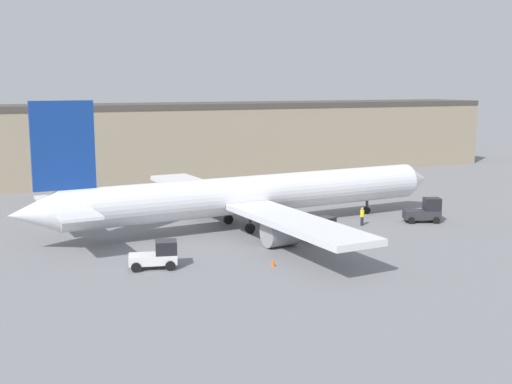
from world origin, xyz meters
TOP-DOWN VIEW (x-y plane):
  - ground_plane at (0.00, 0.00)m, footprint 400.00×400.00m
  - terminal_building at (9.21, 34.69)m, footprint 89.53×11.49m
  - airplane at (-1.13, -0.07)m, footprint 42.86×37.44m
  - ground_crew_worker at (9.35, -3.74)m, footprint 0.38×0.38m
  - baggage_tug at (15.78, -5.01)m, footprint 3.76×2.83m
  - belt_loader_truck at (3.00, -7.02)m, footprint 3.09×2.39m
  - pushback_tug at (-12.26, -9.56)m, footprint 3.77×2.65m
  - safety_cone_near at (-4.41, -12.70)m, footprint 0.36×0.36m

SIDE VIEW (x-z plane):
  - ground_plane at x=0.00m, z-range 0.00..0.00m
  - safety_cone_near at x=-4.41m, z-range 0.00..0.55m
  - belt_loader_truck at x=3.00m, z-range -0.05..1.88m
  - ground_crew_worker at x=9.35m, z-range 0.06..1.80m
  - pushback_tug at x=-12.26m, z-range -0.07..1.95m
  - baggage_tug at x=15.78m, z-range -0.12..2.26m
  - airplane at x=-1.13m, z-range -2.90..9.07m
  - terminal_building at x=9.21m, z-range 0.01..10.58m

